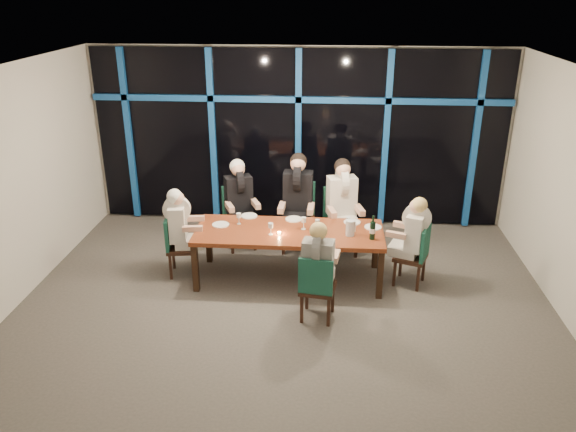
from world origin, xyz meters
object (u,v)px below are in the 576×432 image
at_px(dining_table, 289,235).
at_px(chair_end_left, 176,243).
at_px(diner_far_left, 239,192).
at_px(diner_near_mid, 319,256).
at_px(chair_far_mid, 298,212).
at_px(chair_far_right, 340,217).
at_px(chair_near_mid, 317,285).
at_px(diner_end_right, 413,228).
at_px(chair_far_left, 239,213).
at_px(diner_end_left, 180,220).
at_px(diner_far_mid, 298,189).
at_px(water_pitcher, 350,228).
at_px(chair_end_right, 417,253).
at_px(diner_far_right, 342,194).
at_px(wine_bottle, 372,230).

relative_size(dining_table, chair_end_left, 2.93).
relative_size(diner_far_left, diner_near_mid, 1.09).
bearing_deg(diner_far_left, chair_far_mid, -19.38).
distance_m(chair_far_mid, chair_end_left, 1.97).
height_order(chair_far_mid, chair_far_right, chair_far_mid).
bearing_deg(chair_near_mid, diner_end_right, -131.96).
bearing_deg(diner_end_right, diner_near_mid, -31.31).
relative_size(chair_far_left, chair_far_mid, 0.92).
height_order(diner_far_left, diner_end_left, diner_far_left).
distance_m(chair_near_mid, diner_far_mid, 2.11).
distance_m(chair_end_left, diner_end_left, 0.36).
relative_size(chair_far_right, water_pitcher, 4.71).
bearing_deg(chair_end_right, chair_far_mid, -101.55).
xyz_separation_m(dining_table, diner_far_mid, (0.06, 0.96, 0.34)).
bearing_deg(water_pitcher, dining_table, -163.91).
distance_m(diner_far_right, diner_end_left, 2.43).
bearing_deg(diner_end_left, dining_table, -99.24).
bearing_deg(chair_end_left, chair_near_mid, -125.97).
bearing_deg(diner_end_left, water_pitcher, -101.09).
xyz_separation_m(diner_far_right, diner_end_left, (-2.28, -0.85, -0.14)).
xyz_separation_m(chair_far_mid, diner_end_right, (1.62, -1.06, 0.25)).
distance_m(diner_end_left, diner_end_right, 3.23).
xyz_separation_m(chair_near_mid, water_pitcher, (0.42, 0.96, 0.36)).
xyz_separation_m(diner_end_right, wine_bottle, (-0.56, -0.18, 0.03)).
height_order(chair_far_right, wine_bottle, wine_bottle).
relative_size(diner_far_left, diner_far_right, 0.95).
bearing_deg(diner_end_right, chair_far_mid, -101.99).
height_order(dining_table, diner_far_right, diner_far_right).
relative_size(dining_table, diner_end_right, 3.02).
distance_m(chair_end_left, diner_end_right, 3.32).
bearing_deg(water_pitcher, chair_end_left, -160.19).
relative_size(chair_end_right, diner_far_right, 0.88).
bearing_deg(chair_far_left, wine_bottle, -55.44).
bearing_deg(diner_far_mid, chair_far_right, 4.12).
bearing_deg(wine_bottle, water_pitcher, 161.69).
bearing_deg(diner_far_left, diner_end_right, -44.95).
relative_size(diner_far_left, diner_far_mid, 0.92).
xyz_separation_m(chair_far_mid, chair_end_right, (1.69, -1.09, -0.10)).
bearing_deg(chair_end_right, water_pitcher, -65.45).
height_order(dining_table, diner_far_mid, diner_far_mid).
bearing_deg(diner_far_mid, diner_end_right, -28.24).
height_order(chair_far_mid, diner_far_right, diner_far_right).
relative_size(chair_near_mid, water_pitcher, 4.11).
bearing_deg(diner_near_mid, chair_far_left, -48.55).
xyz_separation_m(chair_far_right, diner_far_right, (0.02, -0.08, 0.41)).
bearing_deg(chair_end_left, diner_far_left, -46.58).
xyz_separation_m(chair_end_right, diner_near_mid, (-1.33, -0.94, 0.37)).
xyz_separation_m(dining_table, water_pitcher, (0.83, -0.10, 0.18)).
height_order(diner_end_left, water_pitcher, diner_end_left).
bearing_deg(diner_far_right, dining_table, -143.99).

